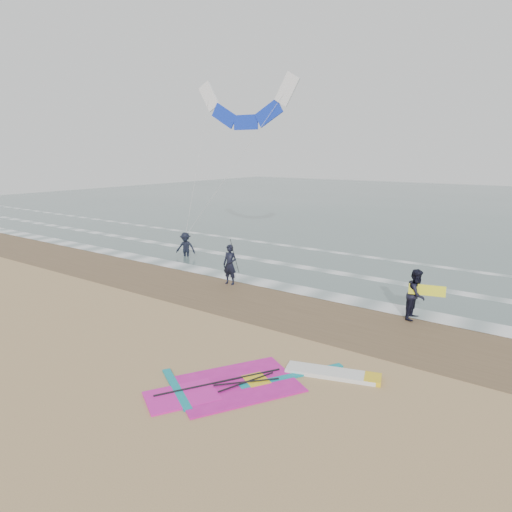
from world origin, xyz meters
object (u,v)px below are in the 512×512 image
Objects in this scene: person_standing at (230,265)px; person_wading at (185,242)px; surf_kite at (246,108)px; person_walking at (416,294)px; windsurf_rig at (263,382)px.

person_wading is at bearing 146.27° from person_standing.
person_standing is 0.21× the size of surf_kite.
person_walking is at bearing -3.57° from person_standing.
windsurf_rig is 0.60× the size of surf_kite.
person_standing is at bearing -49.70° from person_wading.
person_standing is at bearing 134.32° from windsurf_rig.
person_wading is (-12.71, 9.98, 0.89)m from windsurf_rig.
surf_kite reaches higher than person_wading.
windsurf_rig is at bearing -60.86° from person_wading.
surf_kite is at bearing 128.75° from windsurf_rig.
person_standing is at bearing -60.57° from surf_kite.
person_wading is 8.54m from surf_kite.
person_walking is 14.60m from surf_kite.
person_walking is (8.66, 0.48, 0.01)m from person_standing.
person_wading is (-14.54, 2.52, -0.05)m from person_walking.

